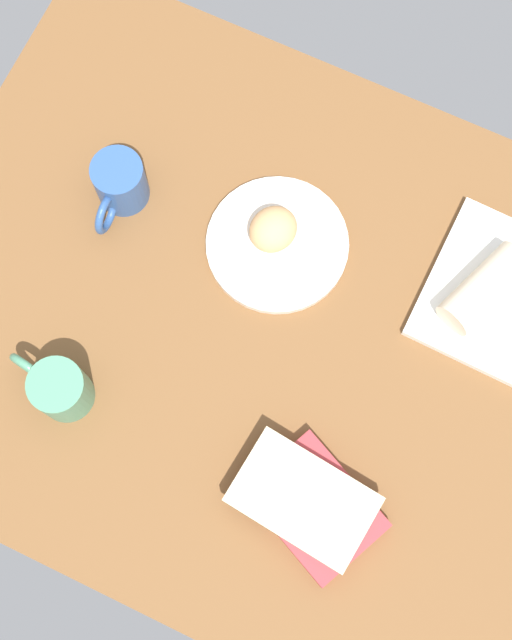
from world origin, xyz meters
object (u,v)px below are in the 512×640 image
at_px(round_plate, 277,244).
at_px(second_mug, 119,184).
at_px(scone_pastry, 273,229).
at_px(breakfast_wrap, 484,288).
at_px(square_plate, 507,299).
at_px(book_stack, 310,504).
at_px(coffee_mug, 59,388).

bearing_deg(round_plate, second_mug, 6.03).
bearing_deg(scone_pastry, round_plate, 146.04).
xyz_separation_m(breakfast_wrap, second_mug, (0.57, 0.08, 0.00)).
bearing_deg(square_plate, book_stack, 70.28).
distance_m(round_plate, square_plate, 0.36).
distance_m(round_plate, breakfast_wrap, 0.32).
distance_m(scone_pastry, book_stack, 0.41).
bearing_deg(scone_pastry, breakfast_wrap, -171.64).
relative_size(book_stack, coffee_mug, 1.77).
distance_m(coffee_mug, second_mug, 0.33).
distance_m(breakfast_wrap, second_mug, 0.57).
height_order(breakfast_wrap, book_stack, breakfast_wrap).
bearing_deg(scone_pastry, coffee_mug, 63.32).
xyz_separation_m(scone_pastry, breakfast_wrap, (-0.32, -0.05, 0.00)).
bearing_deg(book_stack, square_plate, -109.72).
bearing_deg(breakfast_wrap, round_plate, -149.18).
bearing_deg(book_stack, round_plate, -58.59).
height_order(round_plate, square_plate, square_plate).
xyz_separation_m(scone_pastry, square_plate, (-0.37, -0.06, -0.04)).
height_order(square_plate, breakfast_wrap, breakfast_wrap).
bearing_deg(book_stack, breakfast_wrap, -104.89).
relative_size(round_plate, breakfast_wrap, 1.51).
height_order(round_plate, breakfast_wrap, breakfast_wrap).
bearing_deg(coffee_mug, breakfast_wrap, -141.36).
xyz_separation_m(square_plate, breakfast_wrap, (0.04, 0.01, 0.04)).
distance_m(book_stack, coffee_mug, 0.40).
bearing_deg(book_stack, coffee_mug, 0.84).
height_order(breakfast_wrap, coffee_mug, coffee_mug).
relative_size(scone_pastry, square_plate, 0.32).
height_order(round_plate, second_mug, second_mug).
bearing_deg(coffee_mug, square_plate, -142.64).
height_order(square_plate, second_mug, second_mug).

